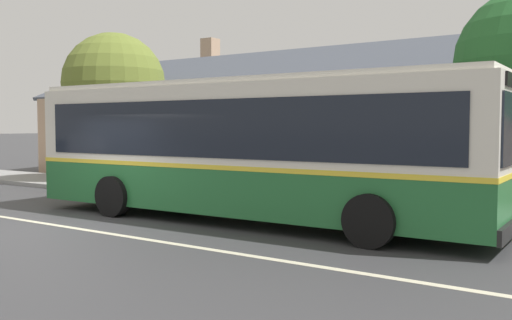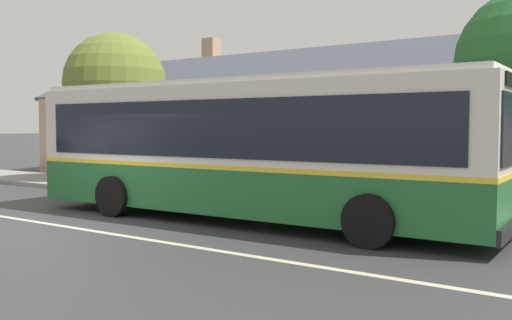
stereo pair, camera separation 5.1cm
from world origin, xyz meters
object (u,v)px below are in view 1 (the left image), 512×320
Objects in this scene: transit_bus at (248,146)px; street_tree_secondary at (117,88)px; bench_by_building at (139,176)px; bench_down_street at (234,180)px.

street_tree_secondary is at bearing 154.40° from transit_bus.
transit_bus is at bearing -22.07° from bench_by_building.
bench_by_building is 0.26× the size of street_tree_secondary.
bench_by_building is at bearing -31.84° from street_tree_secondary.
street_tree_secondary reaches higher than bench_by_building.
transit_bus is 10.68m from street_tree_secondary.
bench_down_street is (-2.67, 3.02, -1.18)m from transit_bus.
bench_down_street is at bearing 131.48° from transit_bus.
street_tree_secondary is at bearing 167.44° from bench_down_street.
transit_bus is at bearing -25.60° from street_tree_secondary.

